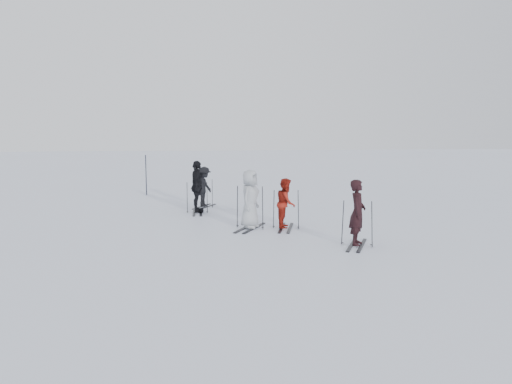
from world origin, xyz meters
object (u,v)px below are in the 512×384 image
Objects in this scene: skier_red at (286,204)px; skier_uphill_far at (204,187)px; skier_near_dark at (357,213)px; piste_marker at (146,175)px; skier_grey at (250,200)px; skier_uphill_left at (197,187)px.

skier_red is 0.98× the size of skier_uphill_far.
skier_near_dark is at bearing -135.19° from skier_red.
skier_red is at bearing -125.72° from skier_uphill_far.
skier_near_dark is 0.91× the size of piste_marker.
skier_near_dark is 0.96× the size of skier_grey.
piste_marker reaches higher than skier_grey.
skier_uphill_left reaches higher than piste_marker.
skier_grey reaches higher than skier_uphill_far.
skier_uphill_left reaches higher than skier_uphill_far.
skier_uphill_left is (-4.04, 5.79, 0.09)m from skier_near_dark.
skier_grey is 3.47m from skier_uphill_left.
skier_uphill_left is 1.01× the size of piste_marker.
skier_red is 0.82× the size of piste_marker.
skier_red is 0.85× the size of skier_grey.
skier_red is 0.81× the size of skier_uphill_left.
skier_near_dark is 1.10× the size of skier_uphill_far.
skier_uphill_far is (-3.75, 7.20, -0.08)m from skier_near_dark.
piste_marker is (-2.56, 4.05, 0.15)m from skier_uphill_far.
skier_uphill_far is (-2.36, 4.68, 0.02)m from skier_red.
skier_grey is 9.38m from piste_marker.
piste_marker is (-3.83, 8.57, 0.04)m from skier_grey.
skier_uphill_left is 5.91m from piste_marker.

